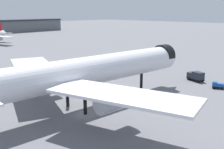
{
  "coord_description": "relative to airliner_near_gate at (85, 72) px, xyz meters",
  "views": [
    {
      "loc": [
        -34.7,
        -42.96,
        21.55
      ],
      "look_at": [
        11.32,
        2.66,
        6.43
      ],
      "focal_mm": 44.06,
      "sensor_mm": 36.0,
      "label": 1
    }
  ],
  "objects": [
    {
      "name": "airliner_near_gate",
      "position": [
        0.0,
        0.0,
        0.0
      ],
      "size": [
        65.83,
        60.01,
        18.64
      ],
      "rotation": [
        0.0,
        0.0,
        -0.06
      ],
      "color": "white",
      "rests_on": "ground"
    },
    {
      "name": "service_truck_front",
      "position": [
        40.01,
        -5.9,
        -6.62
      ],
      "size": [
        3.79,
        5.92,
        3.0
      ],
      "rotation": [
        0.0,
        0.0,
        1.29
      ],
      "color": "black",
      "rests_on": "ground"
    },
    {
      "name": "baggage_tug_wing",
      "position": [
        36.4,
        -14.62,
        -7.24
      ],
      "size": [
        2.89,
        3.57,
        1.85
      ],
      "rotation": [
        0.0,
        0.0,
        1.98
      ],
      "color": "black",
      "rests_on": "ground"
    },
    {
      "name": "ground",
      "position": [
        -3.14,
        -3.11,
        -8.21
      ],
      "size": [
        900.0,
        900.0,
        0.0
      ],
      "primitive_type": "plane",
      "color": "slate"
    }
  ]
}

